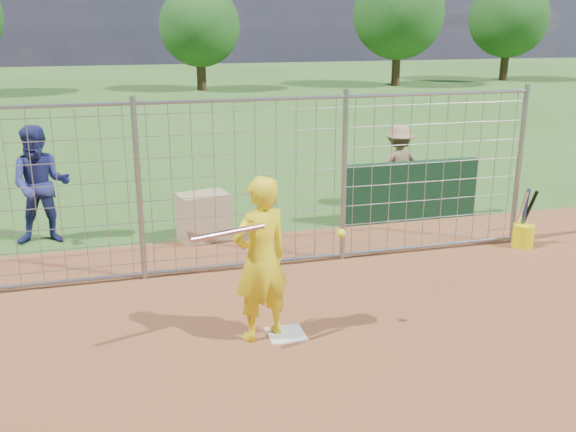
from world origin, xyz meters
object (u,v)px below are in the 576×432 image
object	(u,v)px
bucket_with_bats	(523,232)
equipment_bin	(204,217)
bystander_c	(398,167)
batter	(261,259)
bystander_a	(41,185)

from	to	relation	value
bucket_with_bats	equipment_bin	bearing A→B (deg)	160.56
bystander_c	equipment_bin	world-z (taller)	bystander_c
batter	bucket_with_bats	size ratio (longest dim) A/B	1.98
bystander_a	equipment_bin	xyz separation A→B (m)	(2.56, -0.54, -0.58)
batter	bucket_with_bats	xyz separation A→B (m)	(4.82, 1.92, -0.72)
bystander_a	equipment_bin	bearing A→B (deg)	-9.17
equipment_bin	bucket_with_bats	xyz separation A→B (m)	(4.96, -1.75, -0.15)
batter	bystander_a	distance (m)	5.00
bystander_a	equipment_bin	size ratio (longest dim) A/B	2.46
bucket_with_bats	bystander_a	bearing A→B (deg)	163.05
bystander_a	bucket_with_bats	bearing A→B (deg)	-14.20
batter	equipment_bin	size ratio (longest dim) A/B	2.42
bucket_with_bats	batter	bearing A→B (deg)	-158.33
bystander_c	bystander_a	bearing A→B (deg)	4.17
bystander_c	equipment_bin	bearing A→B (deg)	13.96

